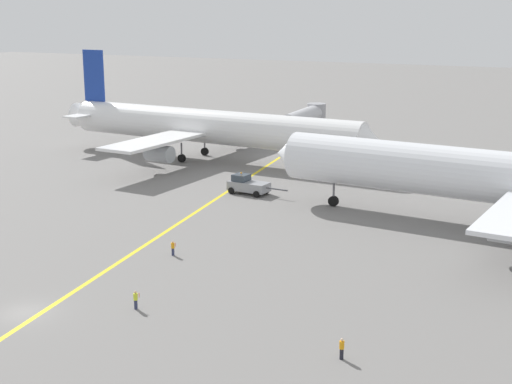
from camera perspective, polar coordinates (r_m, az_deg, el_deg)
ground_plane at (r=62.88m, az=-17.62°, el=-9.01°), size 600.00×600.00×0.00m
taxiway_stripe at (r=69.92m, az=-12.06°, el=-6.30°), size 18.36×118.74×0.01m
airliner_at_gate_left at (r=119.39m, az=-3.72°, el=5.11°), size 58.47×42.91×17.41m
pushback_tug at (r=97.84m, az=-0.66°, el=0.56°), size 8.77×3.22×2.85m
ground_crew_marshaller_foreground at (r=61.19m, az=-9.42°, el=-8.33°), size 0.45×0.38×1.59m
ground_crew_wing_walker_right at (r=52.59m, az=6.74°, el=-12.09°), size 0.36×0.36×1.60m
ground_crew_ramp_agent_by_cones at (r=73.64m, az=-6.54°, el=-4.38°), size 0.50×0.36×1.54m
jet_bridge at (r=142.92m, az=3.96°, el=5.96°), size 4.57×18.31×5.87m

